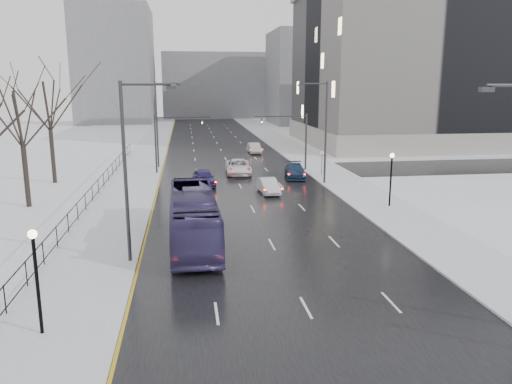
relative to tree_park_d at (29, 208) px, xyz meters
name	(u,v)px	position (x,y,z in m)	size (l,w,h in m)	color
road	(224,157)	(17.80, 26.00, 0.02)	(16.00, 150.00, 0.04)	black
cross_road	(233,172)	(17.80, 14.00, 0.02)	(130.00, 10.00, 0.04)	black
sidewalk_left	(146,158)	(7.30, 26.00, 0.08)	(5.00, 150.00, 0.16)	silver
sidewalk_right	(300,155)	(28.30, 26.00, 0.08)	(5.00, 150.00, 0.16)	silver
park_strip	(72,160)	(-2.20, 26.00, 0.06)	(14.00, 150.00, 0.12)	white
tree_park_d	(29,208)	(0.00, 0.00, 0.00)	(8.75, 8.75, 12.50)	black
tree_park_e	(55,184)	(-0.40, 10.00, 0.00)	(9.45, 9.45, 13.50)	black
iron_fence	(80,207)	(4.80, -4.00, 0.91)	(0.06, 70.00, 1.30)	black
streetlight_r_mid	(324,128)	(25.97, 6.00, 5.62)	(2.95, 0.25, 10.00)	#2D2D33
streetlight_l_near	(129,164)	(9.63, -14.00, 5.62)	(2.95, 0.25, 10.00)	#2D2D33
streetlight_l_far	(159,120)	(9.63, 18.00, 5.62)	(2.95, 0.25, 10.00)	#2D2D33
lamppost_l	(36,267)	(6.80, -22.00, 2.94)	(0.36, 0.36, 4.28)	black
lamppost_r_mid	(391,172)	(28.80, -4.00, 2.94)	(0.36, 0.36, 4.28)	black
mast_signal_right	(297,135)	(25.13, 14.00, 4.11)	(6.10, 0.33, 6.50)	#2D2D33
mast_signal_left	(165,137)	(10.47, 14.00, 4.11)	(6.10, 0.33, 6.50)	#2D2D33
no_uturn_sign	(322,155)	(27.00, 10.00, 2.30)	(0.60, 0.06, 2.70)	#2D2D33
civic_building	(431,74)	(52.80, 38.00, 11.21)	(41.00, 31.00, 24.80)	gray
bldg_far_right	(320,78)	(45.80, 81.00, 11.00)	(24.00, 20.00, 22.00)	slate
bldg_far_left	(116,66)	(-4.20, 91.00, 14.00)	(18.00, 22.00, 28.00)	slate
bldg_far_center	(216,86)	(21.80, 106.00, 9.00)	(30.00, 18.00, 18.00)	slate
bus	(193,217)	(13.00, -10.96, 1.70)	(2.79, 11.91, 3.32)	#38305E
sedan_center_near	(204,178)	(14.30, 6.77, 0.83)	(1.88, 4.66, 1.59)	navy
sedan_right_near	(268,186)	(19.97, 2.60, 0.73)	(1.46, 4.18, 1.38)	silver
sedan_right_cross	(238,167)	(18.30, 12.61, 0.84)	(2.67, 5.78, 1.61)	white
sedan_right_far	(295,171)	(24.02, 9.59, 0.77)	(2.06, 5.06, 1.47)	#192E4D
sedan_right_distant	(254,148)	(22.30, 28.87, 0.76)	(1.53, 4.39, 1.45)	#B4B2B7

